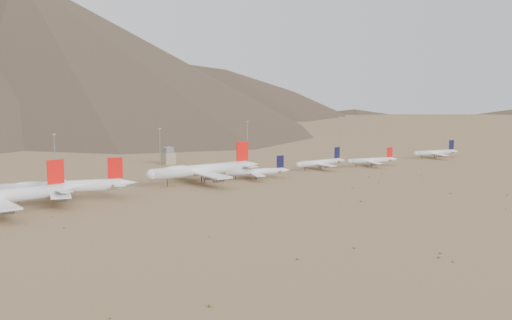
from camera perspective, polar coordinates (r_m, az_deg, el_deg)
ground at (r=386.67m, az=-1.68°, el=-2.65°), size 3000.00×3000.00×0.00m
widebody_centre at (r=375.95m, az=-15.28°, el=-2.08°), size 68.10×54.44×21.23m
widebody_east at (r=418.67m, az=-4.39°, el=-0.79°), size 76.03×58.55×22.57m
narrowbody_a at (r=432.46m, az=0.06°, el=-0.94°), size 39.84×29.90×13.87m
narrowbody_b at (r=474.89m, az=5.17°, el=-0.21°), size 41.81×29.93×13.79m
narrowbody_c at (r=493.27m, az=9.26°, el=-0.03°), size 36.45×27.21×12.54m
narrowbody_d at (r=546.13m, az=14.18°, el=0.58°), size 38.36×28.37×12.97m
control_tower at (r=501.23m, az=-7.05°, el=0.28°), size 8.00×8.00×12.00m
mast_west at (r=468.71m, az=-15.82°, el=0.63°), size 2.00×0.60×25.70m
mast_centre at (r=495.51m, az=-7.70°, el=1.22°), size 2.00×0.60×25.70m
mast_east at (r=554.61m, az=-0.69°, el=1.96°), size 2.00×0.60×25.70m
mast_far_east at (r=607.91m, az=6.71°, el=2.41°), size 2.00×0.60×25.70m
desert_scrub at (r=300.78m, az=6.92°, el=-5.61°), size 439.52×175.50×0.92m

